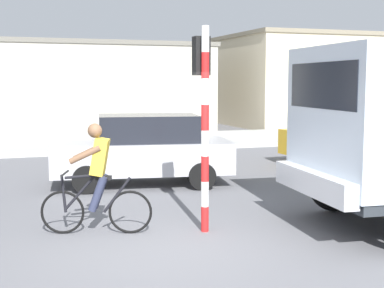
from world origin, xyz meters
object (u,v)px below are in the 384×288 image
Objects in this scene: car_red_near at (355,135)px; traffic_light_pole at (203,100)px; cyclist at (97,179)px; car_white_mid at (144,149)px.

traffic_light_pole is at bearing -141.25° from car_red_near.
cyclist is 4.13m from car_white_mid.
traffic_light_pole reaches higher than cyclist.
car_white_mid is at bearing 65.65° from cyclist.
traffic_light_pole reaches higher than car_red_near.
traffic_light_pole is 4.30m from car_white_mid.
traffic_light_pole is 0.76× the size of car_white_mid.
cyclist is 2.05m from traffic_light_pole.
cyclist is 0.41× the size of car_white_mid.
car_white_mid is (1.70, 3.77, -0.05)m from cyclist.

